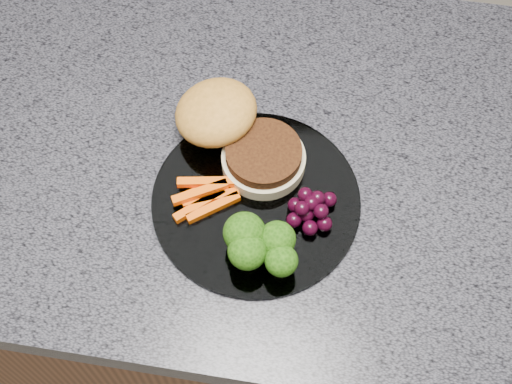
% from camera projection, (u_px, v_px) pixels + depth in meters
% --- Properties ---
extents(island_cabinet, '(1.20, 0.60, 0.86)m').
position_uv_depth(island_cabinet, '(216.00, 273.00, 1.35)').
color(island_cabinet, brown).
rests_on(island_cabinet, ground).
extents(countertop, '(1.20, 0.60, 0.04)m').
position_uv_depth(countertop, '(200.00, 148.00, 0.95)').
color(countertop, '#484851').
rests_on(countertop, island_cabinet).
extents(plate, '(0.26, 0.26, 0.01)m').
position_uv_depth(plate, '(256.00, 201.00, 0.89)').
color(plate, white).
rests_on(plate, countertop).
extents(burger, '(0.20, 0.18, 0.06)m').
position_uv_depth(burger, '(233.00, 130.00, 0.90)').
color(burger, beige).
rests_on(burger, plate).
extents(carrot_sticks, '(0.08, 0.07, 0.02)m').
position_uv_depth(carrot_sticks, '(206.00, 196.00, 0.88)').
color(carrot_sticks, '#FA5A04').
rests_on(carrot_sticks, plate).
extents(broccoli, '(0.09, 0.07, 0.06)m').
position_uv_depth(broccoli, '(259.00, 244.00, 0.82)').
color(broccoli, olive).
rests_on(broccoli, plate).
extents(grape_bunch, '(0.06, 0.06, 0.03)m').
position_uv_depth(grape_bunch, '(312.00, 209.00, 0.86)').
color(grape_bunch, black).
rests_on(grape_bunch, plate).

